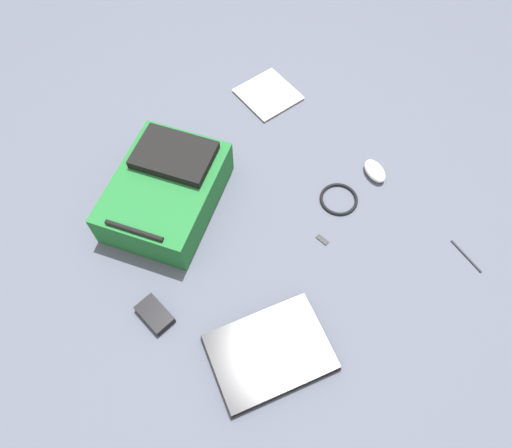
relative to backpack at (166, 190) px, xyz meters
The scene contains 9 objects.
ground_plane 0.34m from the backpack, 114.19° to the left, with size 3.68×3.68×0.00m, color #4C5160.
backpack is the anchor object (origin of this frame).
laptop 0.66m from the backpack, 82.99° to the left, with size 0.42×0.35×0.03m.
book_red 0.64m from the backpack, 164.63° to the right, with size 0.22×0.23×0.01m.
computer_mouse 0.77m from the backpack, 149.31° to the left, with size 0.06×0.11×0.04m, color silver.
cable_coil 0.62m from the backpack, 140.81° to the left, with size 0.14×0.14×0.01m, color black.
power_brick 0.44m from the backpack, 49.16° to the left, with size 0.07×0.12×0.03m, color black.
pen_black 1.06m from the backpack, 127.99° to the left, with size 0.01×0.01×0.14m, color black.
usb_stick 0.57m from the backpack, 123.96° to the left, with size 0.02×0.05×0.01m, color black.
Camera 1 is at (0.49, 0.61, 1.46)m, focal length 33.32 mm.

